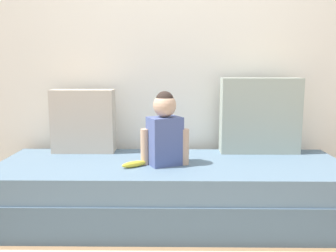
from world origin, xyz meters
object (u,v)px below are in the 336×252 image
at_px(couch, 171,191).
at_px(banana, 134,164).
at_px(throw_pillow_right, 260,116).
at_px(toddler, 165,130).
at_px(throw_pillow_left, 84,121).

bearing_deg(couch, banana, -154.29).
bearing_deg(throw_pillow_right, toddler, -153.24).
bearing_deg(toddler, banana, -160.52).
distance_m(throw_pillow_right, banana, 1.03).
xyz_separation_m(throw_pillow_right, toddler, (-0.70, -0.35, -0.05)).
height_order(toddler, banana, toddler).
relative_size(throw_pillow_left, banana, 2.77).
bearing_deg(couch, throw_pillow_left, 154.93).
distance_m(couch, throw_pillow_right, 0.87).
distance_m(throw_pillow_left, banana, 0.64).
xyz_separation_m(couch, throw_pillow_right, (0.66, 0.31, 0.48)).
xyz_separation_m(throw_pillow_left, throw_pillow_right, (1.32, 0.00, 0.04)).
xyz_separation_m(throw_pillow_left, banana, (0.42, -0.42, -0.22)).
bearing_deg(banana, throw_pillow_right, 25.24).
height_order(couch, throw_pillow_left, throw_pillow_left).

